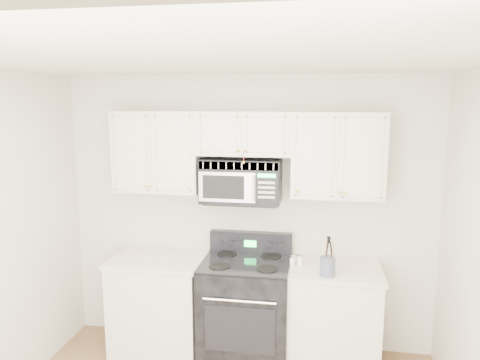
# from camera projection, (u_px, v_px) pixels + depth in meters

# --- Properties ---
(room) EXTENTS (3.51, 3.51, 2.61)m
(room) POSITION_uv_depth(u_px,v_px,m) (203.00, 283.00, 2.77)
(room) COLOR brown
(room) RESTS_ON ground
(base_cabinet_left) EXTENTS (0.86, 0.65, 0.92)m
(base_cabinet_left) POSITION_uv_depth(u_px,v_px,m) (160.00, 307.00, 4.45)
(base_cabinet_left) COLOR beige
(base_cabinet_left) RESTS_ON ground
(base_cabinet_right) EXTENTS (0.86, 0.65, 0.92)m
(base_cabinet_right) POSITION_uv_depth(u_px,v_px,m) (331.00, 320.00, 4.18)
(base_cabinet_right) COLOR beige
(base_cabinet_right) RESTS_ON ground
(range) EXTENTS (0.79, 0.71, 1.13)m
(range) POSITION_uv_depth(u_px,v_px,m) (246.00, 308.00, 4.28)
(range) COLOR black
(range) RESTS_ON ground
(upper_cabinets) EXTENTS (2.44, 0.37, 0.75)m
(upper_cabinets) POSITION_uv_depth(u_px,v_px,m) (245.00, 149.00, 4.20)
(upper_cabinets) COLOR beige
(upper_cabinets) RESTS_ON ground
(microwave) EXTENTS (0.72, 0.41, 0.40)m
(microwave) POSITION_uv_depth(u_px,v_px,m) (241.00, 180.00, 4.24)
(microwave) COLOR black
(microwave) RESTS_ON ground
(utensil_crock) EXTENTS (0.13, 0.13, 0.34)m
(utensil_crock) POSITION_uv_depth(u_px,v_px,m) (327.00, 265.00, 3.89)
(utensil_crock) COLOR #4E566C
(utensil_crock) RESTS_ON base_cabinet_right
(shaker_salt) EXTENTS (0.04, 0.04, 0.10)m
(shaker_salt) POSITION_uv_depth(u_px,v_px,m) (292.00, 261.00, 4.10)
(shaker_salt) COLOR white
(shaker_salt) RESTS_ON base_cabinet_right
(shaker_pepper) EXTENTS (0.05, 0.05, 0.11)m
(shaker_pepper) POSITION_uv_depth(u_px,v_px,m) (300.00, 260.00, 4.12)
(shaker_pepper) COLOR white
(shaker_pepper) RESTS_ON base_cabinet_right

